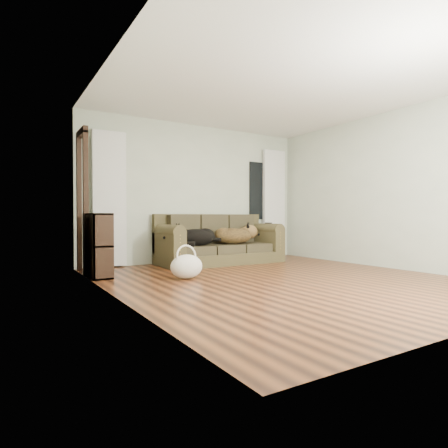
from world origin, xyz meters
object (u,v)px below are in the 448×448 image
dog_black_lab (194,238)px  bookshelf (98,241)px  tote_bag (186,267)px  dog_shepherd (235,236)px  sofa (220,239)px

dog_black_lab → bookshelf: (-1.71, -0.36, 0.02)m
dog_black_lab → tote_bag: bearing=-103.2°
dog_shepherd → tote_bag: 1.95m
dog_black_lab → dog_shepherd: (0.83, -0.03, 0.01)m
sofa → dog_shepherd: 0.27m
dog_black_lab → dog_shepherd: bearing=15.9°
sofa → tote_bag: sofa is taller
sofa → tote_bag: bearing=-136.1°
dog_black_lab → bookshelf: bearing=-150.4°
sofa → dog_black_lab: 0.58m
dog_black_lab → bookshelf: size_ratio=0.79×
sofa → bookshelf: bearing=-169.7°
dog_shepherd → tote_bag: size_ratio=1.62×
dog_black_lab → sofa: bearing=23.3°
sofa → dog_black_lab: bearing=-174.4°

